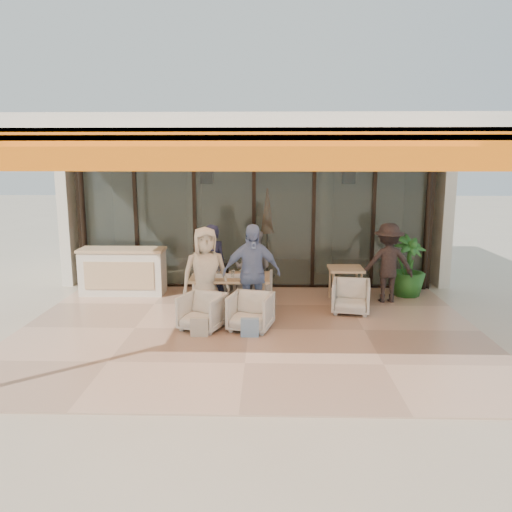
# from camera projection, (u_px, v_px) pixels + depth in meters

# --- Properties ---
(ground) EXTENTS (70.00, 70.00, 0.00)m
(ground) POSITION_uv_depth(u_px,v_px,m) (249.00, 330.00, 8.70)
(ground) COLOR #C6B293
(ground) RESTS_ON ground
(terrace_floor) EXTENTS (8.00, 6.00, 0.01)m
(terrace_floor) POSITION_uv_depth(u_px,v_px,m) (249.00, 330.00, 8.69)
(terrace_floor) COLOR tan
(terrace_floor) RESTS_ON ground
(terrace_structure) EXTENTS (8.00, 6.00, 3.40)m
(terrace_structure) POSITION_uv_depth(u_px,v_px,m) (248.00, 139.00, 7.83)
(terrace_structure) COLOR silver
(terrace_structure) RESTS_ON ground
(glass_storefront) EXTENTS (8.08, 0.10, 3.20)m
(glass_storefront) POSITION_uv_depth(u_px,v_px,m) (254.00, 219.00, 11.34)
(glass_storefront) COLOR #9EADA3
(glass_storefront) RESTS_ON ground
(interior_block) EXTENTS (9.05, 3.62, 3.52)m
(interior_block) POSITION_uv_depth(u_px,v_px,m) (257.00, 186.00, 13.50)
(interior_block) COLOR silver
(interior_block) RESTS_ON ground
(host_counter) EXTENTS (1.85, 0.65, 1.04)m
(host_counter) POSITION_uv_depth(u_px,v_px,m) (123.00, 271.00, 10.92)
(host_counter) COLOR silver
(host_counter) RESTS_ON ground
(dining_table) EXTENTS (1.50, 0.90, 0.93)m
(dining_table) POSITION_uv_depth(u_px,v_px,m) (230.00, 279.00, 9.53)
(dining_table) COLOR #E4BC8B
(dining_table) RESTS_ON ground
(chair_far_left) EXTENTS (0.85, 0.82, 0.70)m
(chair_far_left) POSITION_uv_depth(u_px,v_px,m) (214.00, 284.00, 10.53)
(chair_far_left) COLOR silver
(chair_far_left) RESTS_ON ground
(chair_far_right) EXTENTS (0.79, 0.75, 0.70)m
(chair_far_right) POSITION_uv_depth(u_px,v_px,m) (254.00, 284.00, 10.51)
(chair_far_right) COLOR silver
(chair_far_right) RESTS_ON ground
(chair_near_left) EXTENTS (0.87, 0.84, 0.71)m
(chair_near_left) POSITION_uv_depth(u_px,v_px,m) (202.00, 310.00, 8.67)
(chair_near_left) COLOR silver
(chair_near_left) RESTS_ON ground
(chair_near_right) EXTENTS (0.84, 0.81, 0.72)m
(chair_near_right) POSITION_uv_depth(u_px,v_px,m) (251.00, 310.00, 8.65)
(chair_near_right) COLOR silver
(chair_near_right) RESTS_ON ground
(diner_navy) EXTENTS (0.72, 0.59, 1.68)m
(diner_navy) POSITION_uv_depth(u_px,v_px,m) (211.00, 266.00, 9.95)
(diner_navy) COLOR #171B33
(diner_navy) RESTS_ON ground
(diner_grey) EXTENTS (0.88, 0.76, 1.58)m
(diner_grey) POSITION_uv_depth(u_px,v_px,m) (253.00, 269.00, 9.94)
(diner_grey) COLOR slate
(diner_grey) RESTS_ON ground
(diner_cream) EXTENTS (0.98, 0.78, 1.75)m
(diner_cream) POSITION_uv_depth(u_px,v_px,m) (205.00, 275.00, 9.06)
(diner_cream) COLOR beige
(diner_cream) RESTS_ON ground
(diner_periwinkle) EXTENTS (1.12, 0.63, 1.81)m
(diner_periwinkle) POSITION_uv_depth(u_px,v_px,m) (252.00, 273.00, 9.03)
(diner_periwinkle) COLOR #748FC2
(diner_periwinkle) RESTS_ON ground
(tote_bag_cream) EXTENTS (0.30, 0.10, 0.34)m
(tote_bag_cream) POSITION_uv_depth(u_px,v_px,m) (199.00, 328.00, 8.31)
(tote_bag_cream) COLOR silver
(tote_bag_cream) RESTS_ON ground
(tote_bag_blue) EXTENTS (0.30, 0.10, 0.34)m
(tote_bag_blue) POSITION_uv_depth(u_px,v_px,m) (250.00, 328.00, 8.29)
(tote_bag_blue) COLOR #99BFD8
(tote_bag_blue) RESTS_ON ground
(side_table) EXTENTS (0.70, 0.70, 0.74)m
(side_table) POSITION_uv_depth(u_px,v_px,m) (346.00, 273.00, 10.29)
(side_table) COLOR #E4BC8B
(side_table) RESTS_ON ground
(side_chair) EXTENTS (0.81, 0.77, 0.72)m
(side_chair) POSITION_uv_depth(u_px,v_px,m) (351.00, 295.00, 9.61)
(side_chair) COLOR silver
(side_chair) RESTS_ON ground
(standing_woman) EXTENTS (1.08, 0.63, 1.66)m
(standing_woman) POSITION_uv_depth(u_px,v_px,m) (388.00, 263.00, 10.27)
(standing_woman) COLOR black
(standing_woman) RESTS_ON ground
(potted_palm) EXTENTS (1.03, 1.03, 1.34)m
(potted_palm) POSITION_uv_depth(u_px,v_px,m) (408.00, 266.00, 10.76)
(potted_palm) COLOR #1E5919
(potted_palm) RESTS_ON ground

